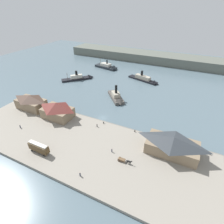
# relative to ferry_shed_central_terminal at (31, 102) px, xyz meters

# --- Properties ---
(ground_plane) EXTENTS (320.00, 320.00, 0.00)m
(ground_plane) POSITION_rel_ferry_shed_central_terminal_xyz_m (38.86, 9.90, -5.17)
(ground_plane) COLOR slate
(quay_promenade) EXTENTS (110.00, 36.00, 1.20)m
(quay_promenade) POSITION_rel_ferry_shed_central_terminal_xyz_m (38.86, -12.10, -4.57)
(quay_promenade) COLOR gray
(quay_promenade) RESTS_ON ground
(seawall_edge) EXTENTS (110.00, 0.80, 1.00)m
(seawall_edge) POSITION_rel_ferry_shed_central_terminal_xyz_m (38.86, 6.30, -4.67)
(seawall_edge) COLOR slate
(seawall_edge) RESTS_ON ground
(ferry_shed_central_terminal) EXTENTS (16.10, 8.97, 7.81)m
(ferry_shed_central_terminal) POSITION_rel_ferry_shed_central_terminal_xyz_m (0.00, 0.00, 0.00)
(ferry_shed_central_terminal) COLOR #847056
(ferry_shed_central_terminal) RESTS_ON quay_promenade
(ferry_shed_east_terminal) EXTENTS (15.12, 9.98, 8.32)m
(ferry_shed_east_terminal) POSITION_rel_ferry_shed_central_terminal_xyz_m (18.82, -0.66, 0.26)
(ferry_shed_east_terminal) COLOR #847056
(ferry_shed_east_terminal) RESTS_ON quay_promenade
(ferry_shed_west_terminal) EXTENTS (19.65, 10.88, 7.43)m
(ferry_shed_west_terminal) POSITION_rel_ferry_shed_central_terminal_xyz_m (75.04, -0.69, -0.19)
(ferry_shed_west_terminal) COLOR #847056
(ferry_shed_west_terminal) RESTS_ON quay_promenade
(street_tram) EXTENTS (8.82, 2.40, 4.29)m
(street_tram) POSITION_rel_ferry_shed_central_terminal_xyz_m (28.64, -23.15, -1.46)
(street_tram) COLOR #4C381E
(street_tram) RESTS_ON quay_promenade
(horse_cart) EXTENTS (5.56, 1.38, 1.87)m
(horse_cart) POSITION_rel_ferry_shed_central_terminal_xyz_m (60.55, -13.41, -3.03)
(horse_cart) COLOR brown
(horse_cart) RESTS_ON quay_promenade
(pedestrian_near_east_shed) EXTENTS (0.44, 0.44, 1.76)m
(pedestrian_near_east_shed) POSITION_rel_ferry_shed_central_terminal_xyz_m (49.33, -25.55, -3.16)
(pedestrian_near_east_shed) COLOR #33384C
(pedestrian_near_east_shed) RESTS_ON quay_promenade
(pedestrian_walking_east) EXTENTS (0.40, 0.40, 1.62)m
(pedestrian_walking_east) POSITION_rel_ferry_shed_central_terminal_xyz_m (40.74, 0.86, -3.23)
(pedestrian_walking_east) COLOR #232328
(pedestrian_walking_east) RESTS_ON quay_promenade
(pedestrian_by_tram) EXTENTS (0.41, 0.41, 1.67)m
(pedestrian_by_tram) POSITION_rel_ferry_shed_central_terminal_xyz_m (54.10, -10.77, -3.21)
(pedestrian_by_tram) COLOR #33384C
(pedestrian_by_tram) RESTS_ON quay_promenade
(pedestrian_standing_center) EXTENTS (0.44, 0.44, 1.78)m
(pedestrian_standing_center) POSITION_rel_ferry_shed_central_terminal_xyz_m (8.95, -15.60, -3.15)
(pedestrian_standing_center) COLOR #33384C
(pedestrian_standing_center) RESTS_ON quay_promenade
(mooring_post_center_east) EXTENTS (0.44, 0.44, 0.90)m
(mooring_post_center_east) POSITION_rel_ferry_shed_central_terminal_xyz_m (58.07, 5.03, -3.52)
(mooring_post_center_east) COLOR black
(mooring_post_center_east) RESTS_ON quay_promenade
(mooring_post_center_west) EXTENTS (0.44, 0.44, 0.90)m
(mooring_post_center_west) POSITION_rel_ferry_shed_central_terminal_xyz_m (42.30, 4.48, -3.52)
(mooring_post_center_west) COLOR black
(mooring_post_center_west) RESTS_ON quay_promenade
(mooring_post_west) EXTENTS (0.44, 0.44, 0.90)m
(mooring_post_west) POSITION_rel_ferry_shed_central_terminal_xyz_m (88.93, 4.47, -3.52)
(mooring_post_west) COLOR black
(mooring_post_west) RESTS_ON quay_promenade
(ferry_mid_harbor) EXTENTS (23.59, 10.87, 10.92)m
(ferry_mid_harbor) POSITION_rel_ferry_shed_central_terminal_xyz_m (6.18, 80.80, -3.72)
(ferry_mid_harbor) COLOR #23282D
(ferry_mid_harbor) RESTS_ON ground
(ferry_moored_west) EXTENTS (26.04, 11.76, 8.75)m
(ferry_moored_west) POSITION_rel_ferry_shed_central_terminal_xyz_m (44.69, 66.98, -3.76)
(ferry_moored_west) COLOR black
(ferry_moored_west) RESTS_ON ground
(ferry_departing_north) EXTENTS (20.55, 20.90, 8.47)m
(ferry_departing_north) POSITION_rel_ferry_shed_central_terminal_xyz_m (-1.87, 49.25, -3.93)
(ferry_departing_north) COLOR black
(ferry_departing_north) RESTS_ON ground
(ferry_outer_harbor) EXTENTS (16.47, 17.58, 10.66)m
(ferry_outer_harbor) POSITION_rel_ferry_shed_central_terminal_xyz_m (37.31, 30.79, -3.68)
(ferry_outer_harbor) COLOR #514C47
(ferry_outer_harbor) RESTS_ON ground
(far_headland) EXTENTS (180.00, 24.00, 8.00)m
(far_headland) POSITION_rel_ferry_shed_central_terminal_xyz_m (38.86, 119.90, -1.17)
(far_headland) COLOR #60665B
(far_headland) RESTS_ON ground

